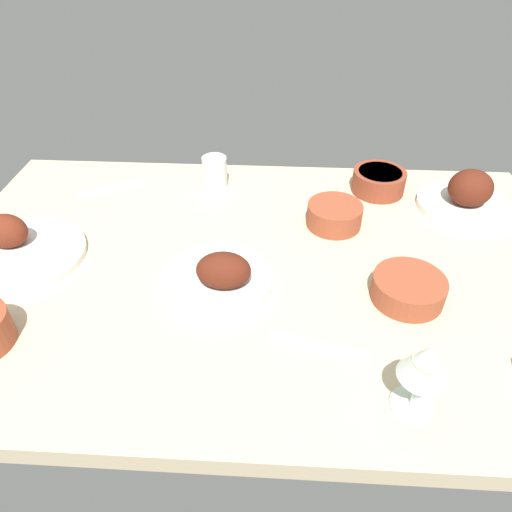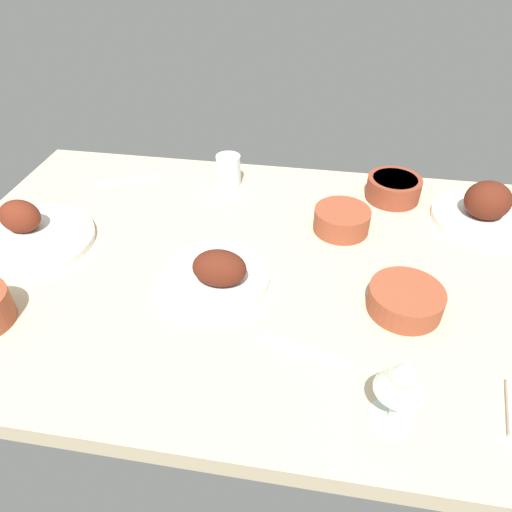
{
  "view_description": "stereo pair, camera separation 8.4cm",
  "coord_description": "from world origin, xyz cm",
  "px_view_note": "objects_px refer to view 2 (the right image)",
  "views": [
    {
      "loc": [
        4.53,
        -79.02,
        68.71
      ],
      "look_at": [
        0.0,
        0.0,
        6.0
      ],
      "focal_mm": 33.03,
      "sensor_mm": 36.0,
      "label": 1
    },
    {
      "loc": [
        12.92,
        -78.09,
        68.71
      ],
      "look_at": [
        0.0,
        0.0,
        6.0
      ],
      "focal_mm": 33.03,
      "sensor_mm": 36.0,
      "label": 2
    }
  ],
  "objects_px": {
    "plate_center_main": "(217,273)",
    "plate_far_side": "(29,233)",
    "spoon_loose": "(304,349)",
    "wine_glass": "(403,379)",
    "water_tumbler": "(229,170)",
    "bowl_soup": "(394,187)",
    "fork_loose": "(129,180)",
    "bowl_sauce": "(342,219)",
    "bowl_pasta": "(406,299)",
    "plate_near_viewer": "(484,209)"
  },
  "relations": [
    {
      "from": "wine_glass",
      "to": "fork_loose",
      "type": "relative_size",
      "value": 0.76
    },
    {
      "from": "wine_glass",
      "to": "fork_loose",
      "type": "bearing_deg",
      "value": 136.45
    },
    {
      "from": "bowl_sauce",
      "to": "spoon_loose",
      "type": "xyz_separation_m",
      "value": [
        -0.05,
        -0.38,
        -0.03
      ]
    },
    {
      "from": "plate_near_viewer",
      "to": "fork_loose",
      "type": "height_order",
      "value": "plate_near_viewer"
    },
    {
      "from": "spoon_loose",
      "to": "wine_glass",
      "type": "bearing_deg",
      "value": 154.82
    },
    {
      "from": "water_tumbler",
      "to": "fork_loose",
      "type": "relative_size",
      "value": 0.45
    },
    {
      "from": "wine_glass",
      "to": "water_tumbler",
      "type": "bearing_deg",
      "value": 120.58
    },
    {
      "from": "plate_far_side",
      "to": "wine_glass",
      "type": "bearing_deg",
      "value": -23.11
    },
    {
      "from": "plate_center_main",
      "to": "fork_loose",
      "type": "height_order",
      "value": "plate_center_main"
    },
    {
      "from": "bowl_soup",
      "to": "spoon_loose",
      "type": "bearing_deg",
      "value": -108.4
    },
    {
      "from": "fork_loose",
      "to": "plate_far_side",
      "type": "bearing_deg",
      "value": -136.92
    },
    {
      "from": "plate_near_viewer",
      "to": "water_tumbler",
      "type": "xyz_separation_m",
      "value": [
        -0.64,
        0.08,
        0.01
      ]
    },
    {
      "from": "plate_far_side",
      "to": "spoon_loose",
      "type": "height_order",
      "value": "plate_far_side"
    },
    {
      "from": "fork_loose",
      "to": "plate_near_viewer",
      "type": "bearing_deg",
      "value": -27.98
    },
    {
      "from": "bowl_pasta",
      "to": "wine_glass",
      "type": "height_order",
      "value": "wine_glass"
    },
    {
      "from": "bowl_pasta",
      "to": "fork_loose",
      "type": "bearing_deg",
      "value": 151.21
    },
    {
      "from": "water_tumbler",
      "to": "spoon_loose",
      "type": "xyz_separation_m",
      "value": [
        0.25,
        -0.55,
        -0.04
      ]
    },
    {
      "from": "plate_center_main",
      "to": "bowl_pasta",
      "type": "bearing_deg",
      "value": -2.54
    },
    {
      "from": "plate_center_main",
      "to": "bowl_sauce",
      "type": "height_order",
      "value": "plate_center_main"
    },
    {
      "from": "plate_center_main",
      "to": "bowl_soup",
      "type": "relative_size",
      "value": 1.67
    },
    {
      "from": "bowl_sauce",
      "to": "fork_loose",
      "type": "xyz_separation_m",
      "value": [
        -0.58,
        0.14,
        -0.03
      ]
    },
    {
      "from": "wine_glass",
      "to": "bowl_soup",
      "type": "bearing_deg",
      "value": 86.52
    },
    {
      "from": "spoon_loose",
      "to": "bowl_soup",
      "type": "bearing_deg",
      "value": -94.79
    },
    {
      "from": "plate_near_viewer",
      "to": "wine_glass",
      "type": "relative_size",
      "value": 1.65
    },
    {
      "from": "plate_center_main",
      "to": "spoon_loose",
      "type": "distance_m",
      "value": 0.25
    },
    {
      "from": "plate_center_main",
      "to": "water_tumbler",
      "type": "distance_m",
      "value": 0.41
    },
    {
      "from": "bowl_sauce",
      "to": "spoon_loose",
      "type": "relative_size",
      "value": 0.78
    },
    {
      "from": "plate_near_viewer",
      "to": "plate_center_main",
      "type": "bearing_deg",
      "value": -150.71
    },
    {
      "from": "plate_near_viewer",
      "to": "plate_far_side",
      "type": "relative_size",
      "value": 0.84
    },
    {
      "from": "plate_far_side",
      "to": "plate_center_main",
      "type": "bearing_deg",
      "value": -9.07
    },
    {
      "from": "spoon_loose",
      "to": "water_tumbler",
      "type": "bearing_deg",
      "value": -51.88
    },
    {
      "from": "plate_center_main",
      "to": "wine_glass",
      "type": "distance_m",
      "value": 0.43
    },
    {
      "from": "plate_far_side",
      "to": "bowl_soup",
      "type": "bearing_deg",
      "value": 21.43
    },
    {
      "from": "plate_near_viewer",
      "to": "wine_glass",
      "type": "bearing_deg",
      "value": -112.75
    },
    {
      "from": "plate_center_main",
      "to": "bowl_pasta",
      "type": "height_order",
      "value": "plate_center_main"
    },
    {
      "from": "bowl_soup",
      "to": "fork_loose",
      "type": "height_order",
      "value": "bowl_soup"
    },
    {
      "from": "bowl_soup",
      "to": "water_tumbler",
      "type": "relative_size",
      "value": 1.66
    },
    {
      "from": "plate_near_viewer",
      "to": "wine_glass",
      "type": "distance_m",
      "value": 0.65
    },
    {
      "from": "bowl_sauce",
      "to": "wine_glass",
      "type": "height_order",
      "value": "wine_glass"
    },
    {
      "from": "plate_near_viewer",
      "to": "spoon_loose",
      "type": "height_order",
      "value": "plate_near_viewer"
    },
    {
      "from": "plate_center_main",
      "to": "plate_far_side",
      "type": "bearing_deg",
      "value": 170.93
    },
    {
      "from": "water_tumbler",
      "to": "bowl_sauce",
      "type": "bearing_deg",
      "value": -29.06
    },
    {
      "from": "bowl_soup",
      "to": "fork_loose",
      "type": "relative_size",
      "value": 0.75
    },
    {
      "from": "plate_far_side",
      "to": "plate_center_main",
      "type": "xyz_separation_m",
      "value": [
        0.46,
        -0.07,
        0.0
      ]
    },
    {
      "from": "plate_near_viewer",
      "to": "wine_glass",
      "type": "height_order",
      "value": "wine_glass"
    },
    {
      "from": "plate_far_side",
      "to": "bowl_soup",
      "type": "xyz_separation_m",
      "value": [
        0.83,
        0.33,
        0.01
      ]
    },
    {
      "from": "bowl_soup",
      "to": "wine_glass",
      "type": "height_order",
      "value": "wine_glass"
    },
    {
      "from": "fork_loose",
      "to": "spoon_loose",
      "type": "bearing_deg",
      "value": -69.82
    },
    {
      "from": "bowl_pasta",
      "to": "plate_center_main",
      "type": "bearing_deg",
      "value": 177.46
    },
    {
      "from": "plate_far_side",
      "to": "wine_glass",
      "type": "xyz_separation_m",
      "value": [
        0.79,
        -0.34,
        0.08
      ]
    }
  ]
}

